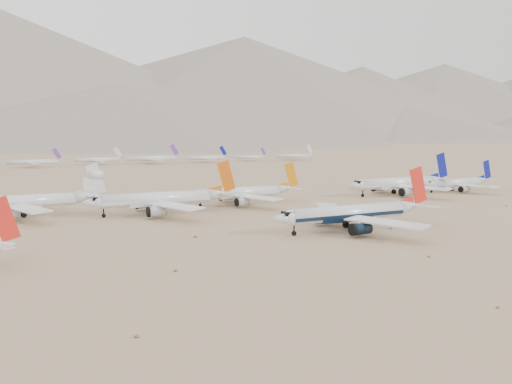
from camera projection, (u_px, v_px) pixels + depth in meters
ground at (322, 238)px, 132.36m from camera, size 7000.00×7000.00×0.00m
main_airliner at (354, 213)px, 142.41m from camera, size 49.82×48.66×17.58m
row2_navy_widebody at (400, 183)px, 220.92m from camera, size 51.55×50.41×18.34m
row2_gold_tail at (244, 193)px, 192.36m from camera, size 44.73×43.74×15.93m
row2_orange_tail at (163, 199)px, 170.28m from camera, size 49.99×48.91×17.83m
row2_white_trijet at (27, 201)px, 165.63m from camera, size 48.55×47.45×17.20m
row2_blue_far at (458, 183)px, 233.70m from camera, size 40.41×39.51×14.36m
distant_storage_row at (50, 161)px, 393.05m from camera, size 459.56×55.94×15.04m
mountain_range at (69, 81)px, 1623.04m from camera, size 7354.00×3024.00×470.00m
foothills at (269, 116)px, 1334.46m from camera, size 4637.50×1395.00×155.00m
desert_scrub at (411, 264)px, 104.83m from camera, size 261.14×121.67×0.66m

